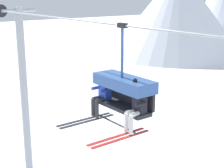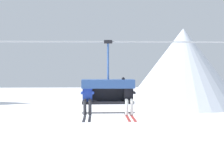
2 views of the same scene
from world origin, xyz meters
name	(u,v)px [view 1 (image 1 of 2)]	position (x,y,z in m)	size (l,w,h in m)	color
mountain_peak_central	(177,12)	(-26.73, 32.26, 6.27)	(19.81, 19.81, 12.54)	white
lift_tower_near	(24,93)	(-6.92, -0.02, 4.47)	(0.36, 1.88, 8.61)	#9EA3A8
lift_cable	(104,23)	(0.74, -0.80, 8.33)	(17.33, 0.05, 0.05)	#9EA3A8
chairlift_chair	(124,88)	(1.51, -0.73, 6.72)	(1.85, 0.74, 2.53)	#232328
skier_blue	(101,94)	(0.79, -0.95, 6.42)	(0.46, 1.70, 1.23)	#2847B7
skier_black	(136,107)	(2.22, -0.94, 6.44)	(0.48, 1.70, 1.34)	black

